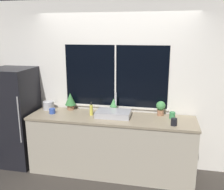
{
  "coord_description": "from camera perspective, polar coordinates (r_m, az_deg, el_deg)",
  "views": [
    {
      "loc": [
        0.75,
        -3.24,
        2.2
      ],
      "look_at": [
        0.02,
        0.31,
        1.28
      ],
      "focal_mm": 40.0,
      "sensor_mm": 36.0,
      "label": 1
    }
  ],
  "objects": [
    {
      "name": "mug_blue",
      "position": [
        4.11,
        -13.49,
        -3.57
      ],
      "size": [
        0.1,
        0.1,
        0.08
      ],
      "color": "#3351AD",
      "rests_on": "counter"
    },
    {
      "name": "kettle",
      "position": [
        4.32,
        -14.31,
        -2.27
      ],
      "size": [
        0.18,
        0.18,
        0.15
      ],
      "color": "#B2B2B7",
      "rests_on": "counter"
    },
    {
      "name": "refrigerator",
      "position": [
        4.53,
        -21.17,
        -4.57
      ],
      "size": [
        0.65,
        0.72,
        1.64
      ],
      "color": "black",
      "rests_on": "ground_plane"
    },
    {
      "name": "sink",
      "position": [
        3.86,
        0.34,
        -4.25
      ],
      "size": [
        0.52,
        0.38,
        0.33
      ],
      "color": "#ADADB2",
      "rests_on": "counter"
    },
    {
      "name": "mug_green",
      "position": [
        3.87,
        13.61,
        -4.53
      ],
      "size": [
        0.09,
        0.09,
        0.1
      ],
      "color": "#38844C",
      "rests_on": "counter"
    },
    {
      "name": "potted_plant_left",
      "position": [
        4.22,
        -9.49,
        -1.17
      ],
      "size": [
        0.18,
        0.18,
        0.28
      ],
      "color": "#9E6B4C",
      "rests_on": "counter"
    },
    {
      "name": "counter",
      "position": [
        4.02,
        -0.22,
        -11.34
      ],
      "size": [
        2.57,
        0.65,
        0.93
      ],
      "color": "#B2A893",
      "rests_on": "ground_plane"
    },
    {
      "name": "mug_black",
      "position": [
        3.6,
        13.97,
        -5.99
      ],
      "size": [
        0.09,
        0.09,
        0.1
      ],
      "color": "black",
      "rests_on": "counter"
    },
    {
      "name": "potted_plant_right",
      "position": [
        3.96,
        11.07,
        -2.76
      ],
      "size": [
        0.14,
        0.14,
        0.23
      ],
      "color": "#9E6B4C",
      "rests_on": "counter"
    },
    {
      "name": "potted_plant_center",
      "position": [
        4.03,
        0.36,
        -2.24
      ],
      "size": [
        0.12,
        0.12,
        0.23
      ],
      "color": "#9E6B4C",
      "rests_on": "counter"
    },
    {
      "name": "wall_back",
      "position": [
        4.09,
        0.88,
        2.2
      ],
      "size": [
        8.0,
        0.09,
        2.7
      ],
      "color": "silver",
      "rests_on": "ground_plane"
    },
    {
      "name": "soap_bottle",
      "position": [
        3.92,
        -4.76,
        -3.37
      ],
      "size": [
        0.05,
        0.05,
        0.21
      ],
      "color": "#DBD14C",
      "rests_on": "counter"
    },
    {
      "name": "wall_left",
      "position": [
        5.68,
        -20.58,
        4.66
      ],
      "size": [
        0.06,
        7.0,
        2.7
      ],
      "color": "silver",
      "rests_on": "ground_plane"
    },
    {
      "name": "ground_plane",
      "position": [
        3.99,
        -1.2,
        -19.33
      ],
      "size": [
        14.0,
        14.0,
        0.0
      ],
      "primitive_type": "plane",
      "color": "#38332D"
    }
  ]
}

